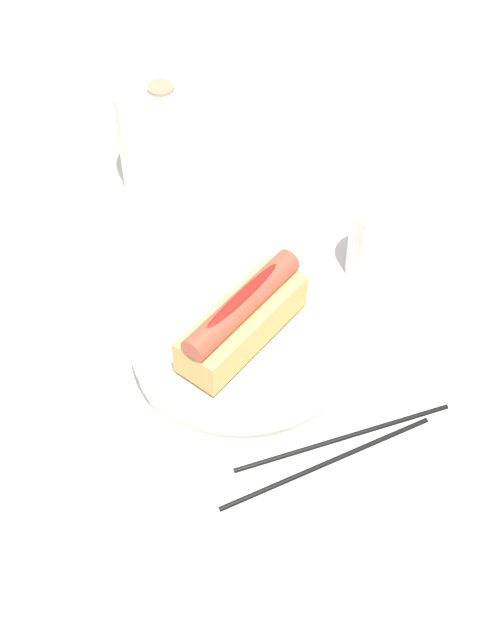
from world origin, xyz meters
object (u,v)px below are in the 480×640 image
object	(u,v)px
chopstick_near	(344,437)
serving_bowl	(240,342)
hotdog_front	(240,315)
chopstick_far	(327,462)
napkin_box	(7,287)
water_glass	(379,242)
paper_towel_roll	(165,136)

from	to	relation	value
chopstick_near	serving_bowl	bearing A→B (deg)	114.56
serving_bowl	chopstick_near	size ratio (longest dim) A/B	1.02
hotdog_front	chopstick_far	xyz separation A→B (m)	(-0.01, -0.15, -0.06)
serving_bowl	napkin_box	size ratio (longest dim) A/B	1.50
serving_bowl	water_glass	distance (m)	0.19
hotdog_front	chopstick_near	distance (m)	0.15
chopstick_near	chopstick_far	distance (m)	0.03
serving_bowl	chopstick_near	xyz separation A→B (m)	(0.02, -0.14, -0.01)
serving_bowl	hotdog_front	xyz separation A→B (m)	(0.00, 0.00, 0.04)
serving_bowl	hotdog_front	bearing A→B (deg)	90.00
napkin_box	chopstick_near	bearing A→B (deg)	-73.30
water_glass	hotdog_front	bearing A→B (deg)	-177.51
hotdog_front	water_glass	distance (m)	0.19
hotdog_front	water_glass	world-z (taller)	hotdog_front
paper_towel_roll	napkin_box	distance (m)	0.29
hotdog_front	napkin_box	world-z (taller)	napkin_box
hotdog_front	paper_towel_roll	world-z (taller)	paper_towel_roll
water_glass	napkin_box	world-z (taller)	napkin_box
napkin_box	chopstick_far	bearing A→B (deg)	-78.56
napkin_box	chopstick_near	world-z (taller)	napkin_box
water_glass	napkin_box	xyz separation A→B (m)	(-0.37, 0.14, 0.03)
hotdog_front	chopstick_near	world-z (taller)	hotdog_front
hotdog_front	water_glass	xyz separation A→B (m)	(0.19, 0.01, -0.02)
serving_bowl	water_glass	xyz separation A→B (m)	(0.19, 0.01, 0.03)
water_glass	paper_towel_roll	distance (m)	0.29
napkin_box	chopstick_far	size ratio (longest dim) A/B	0.68
water_glass	chopstick_near	size ratio (longest dim) A/B	0.41
napkin_box	water_glass	bearing A→B (deg)	-38.07
water_glass	chopstick_far	world-z (taller)	water_glass
chopstick_far	paper_towel_roll	bearing A→B (deg)	87.43
paper_towel_roll	serving_bowl	bearing A→B (deg)	-107.22
serving_bowl	paper_towel_roll	world-z (taller)	paper_towel_roll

